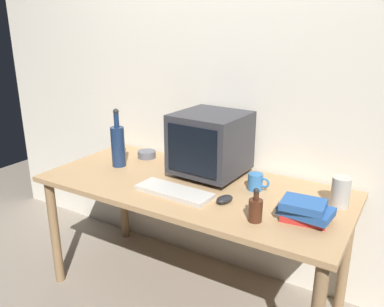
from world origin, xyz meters
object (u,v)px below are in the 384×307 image
(bottle_tall, at_px, (118,145))
(keyboard, at_px, (174,192))
(crt_monitor, at_px, (210,143))
(mug, at_px, (256,182))
(bottle_short, at_px, (255,209))
(metal_canister, at_px, (341,192))
(computer_mouse, at_px, (225,199))
(book_stack, at_px, (305,211))
(cd_spindle, at_px, (147,154))

(bottle_tall, bearing_deg, keyboard, -18.44)
(crt_monitor, xyz_separation_m, mug, (0.31, -0.07, -0.15))
(keyboard, bearing_deg, bottle_short, -4.54)
(metal_canister, bearing_deg, computer_mouse, -153.01)
(bottle_tall, relative_size, mug, 3.03)
(computer_mouse, relative_size, book_stack, 0.42)
(keyboard, height_order, mug, mug)
(bottle_tall, height_order, cd_spindle, bottle_tall)
(crt_monitor, height_order, bottle_tall, crt_monitor)
(metal_canister, bearing_deg, crt_monitor, 176.71)
(computer_mouse, distance_m, book_stack, 0.39)
(bottle_short, xyz_separation_m, book_stack, (0.19, 0.12, -0.01))
(bottle_tall, distance_m, bottle_short, 1.04)
(book_stack, distance_m, metal_canister, 0.26)
(book_stack, bearing_deg, keyboard, -175.15)
(computer_mouse, relative_size, bottle_short, 0.62)
(keyboard, relative_size, bottle_tall, 1.15)
(bottle_short, relative_size, book_stack, 0.68)
(bottle_tall, relative_size, bottle_short, 2.26)
(crt_monitor, xyz_separation_m, bottle_tall, (-0.56, -0.16, -0.06))
(keyboard, relative_size, bottle_short, 2.61)
(bottle_short, height_order, metal_canister, bottle_short)
(crt_monitor, height_order, computer_mouse, crt_monitor)
(mug, bearing_deg, bottle_tall, -173.94)
(crt_monitor, xyz_separation_m, computer_mouse, (0.24, -0.30, -0.17))
(bottle_tall, height_order, book_stack, bottle_tall)
(bottle_tall, bearing_deg, mug, 6.06)
(bottle_short, xyz_separation_m, cd_spindle, (-0.96, 0.45, -0.04))
(bottle_tall, bearing_deg, bottle_short, -13.21)
(keyboard, bearing_deg, bottle_tall, 164.14)
(keyboard, xyz_separation_m, cd_spindle, (-0.48, 0.39, 0.01))
(keyboard, bearing_deg, cd_spindle, 143.12)
(keyboard, distance_m, mug, 0.44)
(bottle_short, bearing_deg, cd_spindle, 154.60)
(book_stack, bearing_deg, metal_canister, 66.07)
(bottle_tall, bearing_deg, cd_spindle, 76.68)
(computer_mouse, bearing_deg, crt_monitor, 146.91)
(crt_monitor, distance_m, metal_canister, 0.75)
(book_stack, bearing_deg, bottle_tall, 174.26)
(computer_mouse, relative_size, metal_canister, 0.67)
(metal_canister, bearing_deg, cd_spindle, 175.35)
(bottle_short, bearing_deg, keyboard, 172.88)
(crt_monitor, bearing_deg, book_stack, -23.68)
(bottle_tall, xyz_separation_m, mug, (0.88, 0.09, -0.09))
(bottle_tall, distance_m, metal_canister, 1.31)
(bottle_short, bearing_deg, mug, 111.80)
(keyboard, relative_size, mug, 3.50)
(computer_mouse, height_order, bottle_short, bottle_short)
(book_stack, bearing_deg, computer_mouse, -177.53)
(bottle_short, distance_m, book_stack, 0.22)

